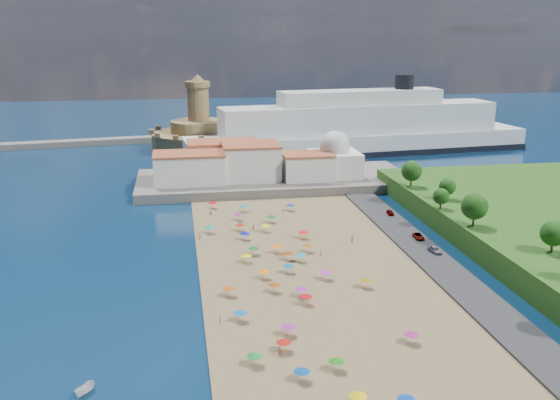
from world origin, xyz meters
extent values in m
plane|color=#071938|center=(0.00, 0.00, 0.00)|extent=(700.00, 700.00, 0.00)
cube|color=#59544C|center=(10.00, 73.00, 1.50)|extent=(90.00, 36.00, 3.00)
cube|color=#59544C|center=(-12.00, 108.00, 1.20)|extent=(18.00, 70.00, 2.40)
cube|color=silver|center=(-18.00, 69.00, 7.50)|extent=(22.00, 14.00, 9.00)
cube|color=silver|center=(2.00, 71.00, 8.50)|extent=(18.00, 16.00, 11.00)
cube|color=silver|center=(20.00, 67.00, 7.00)|extent=(16.00, 12.00, 8.00)
cube|color=silver|center=(-6.00, 83.00, 8.00)|extent=(24.00, 14.00, 10.00)
cube|color=silver|center=(30.00, 71.00, 7.00)|extent=(16.00, 16.00, 8.00)
sphere|color=silver|center=(30.00, 71.00, 13.00)|extent=(10.00, 10.00, 10.00)
cylinder|color=silver|center=(30.00, 71.00, 16.80)|extent=(1.20, 1.20, 1.60)
cylinder|color=#9B844D|center=(-12.00, 138.00, 4.00)|extent=(40.00, 40.00, 8.00)
cylinder|color=#9B844D|center=(-12.00, 138.00, 10.50)|extent=(24.00, 24.00, 5.00)
cylinder|color=#9B844D|center=(-12.00, 138.00, 20.00)|extent=(9.00, 9.00, 14.00)
cylinder|color=#9B844D|center=(-12.00, 138.00, 28.20)|extent=(10.40, 10.40, 2.40)
cone|color=#9B844D|center=(-12.00, 138.00, 30.90)|extent=(6.00, 6.00, 3.00)
cube|color=black|center=(53.68, 121.88, 1.18)|extent=(148.36, 37.83, 2.36)
cube|color=silver|center=(53.68, 121.88, 4.38)|extent=(147.32, 37.33, 8.75)
cube|color=silver|center=(53.68, 121.88, 14.59)|extent=(117.90, 30.25, 11.67)
cube|color=silver|center=(53.68, 121.88, 23.34)|extent=(69.15, 21.03, 5.83)
cylinder|color=black|center=(73.01, 124.02, 29.17)|extent=(7.78, 7.78, 5.83)
cylinder|color=gray|center=(-3.81, -14.91, 1.25)|extent=(0.07, 0.07, 2.00)
cone|color=#85490C|center=(-3.81, -14.91, 2.15)|extent=(2.50, 2.50, 0.60)
cylinder|color=gray|center=(-12.67, -15.31, 1.25)|extent=(0.07, 0.07, 2.00)
cone|color=#BF4E0F|center=(-12.67, -15.31, 2.15)|extent=(2.50, 2.50, 0.60)
cylinder|color=gray|center=(7.73, -10.17, 1.25)|extent=(0.07, 0.07, 2.00)
cone|color=#BE28A7|center=(7.73, -10.17, 2.15)|extent=(2.50, 2.50, 0.60)
cylinder|color=gray|center=(9.53, 40.86, 1.25)|extent=(0.07, 0.07, 2.00)
cone|color=navy|center=(9.53, 40.86, 2.15)|extent=(2.50, 2.50, 0.60)
cylinder|color=gray|center=(-7.44, 2.17, 1.25)|extent=(0.07, 0.07, 2.00)
cone|color=yellow|center=(-7.44, 2.17, 2.15)|extent=(2.50, 2.50, 0.60)
cylinder|color=gray|center=(4.67, 0.60, 1.25)|extent=(0.07, 0.07, 2.00)
cone|color=#10998F|center=(4.67, 0.60, 2.15)|extent=(2.50, 2.50, 0.60)
cylinder|color=gray|center=(2.06, 2.20, 1.25)|extent=(0.07, 0.07, 2.00)
cone|color=#7A380B|center=(2.06, 2.20, 2.15)|extent=(2.50, 2.50, 0.60)
cylinder|color=gray|center=(1.57, -54.61, 1.25)|extent=(0.07, 0.07, 2.00)
cone|color=#CEBA0B|center=(1.57, -54.61, 2.15)|extent=(2.50, 2.50, 0.60)
cylinder|color=gray|center=(-5.75, 33.87, 1.25)|extent=(0.07, 0.07, 2.00)
cone|color=#992076|center=(-5.75, 33.87, 2.15)|extent=(2.50, 2.50, 0.60)
cylinder|color=gray|center=(-5.15, 6.76, 1.25)|extent=(0.07, 0.07, 2.00)
cone|color=#12681D|center=(-5.15, 6.76, 2.15)|extent=(2.50, 2.50, 0.60)
cylinder|color=gray|center=(1.22, -21.29, 1.25)|extent=(0.07, 0.07, 2.00)
cone|color=#B60E11|center=(1.22, -21.29, 2.15)|extent=(2.50, 2.50, 0.60)
cylinder|color=gray|center=(-6.45, 24.78, 1.25)|extent=(0.07, 0.07, 2.00)
cone|color=#A7220D|center=(-6.45, 24.78, 2.15)|extent=(2.50, 2.50, 0.60)
cylinder|color=gray|center=(-14.31, 24.23, 1.25)|extent=(0.07, 0.07, 2.00)
cone|color=#0D7C74|center=(-14.31, 24.23, 2.15)|extent=(2.50, 2.50, 0.60)
cylinder|color=gray|center=(7.42, 6.66, 1.25)|extent=(0.07, 0.07, 2.00)
cone|color=#8F560D|center=(7.42, 6.66, 2.15)|extent=(2.50, 2.50, 0.60)
cylinder|color=gray|center=(-5.99, 17.55, 1.25)|extent=(0.07, 0.07, 2.00)
cone|color=#0D10AD|center=(-5.99, 17.55, 2.15)|extent=(2.50, 2.50, 0.60)
cone|color=#0E39B9|center=(7.80, -56.35, 2.15)|extent=(2.50, 2.50, 0.60)
cylinder|color=gray|center=(-11.60, -26.22, 1.25)|extent=(0.07, 0.07, 2.00)
cone|color=#0B5D99|center=(-11.60, -26.22, 2.15)|extent=(2.50, 2.50, 0.60)
cylinder|color=gray|center=(1.10, -17.79, 1.25)|extent=(0.07, 0.07, 2.00)
cone|color=#AB24A2|center=(1.10, -17.79, 2.15)|extent=(2.50, 2.50, 0.60)
cylinder|color=gray|center=(-4.20, -32.88, 1.25)|extent=(0.07, 0.07, 2.00)
cone|color=#A22295|center=(-4.20, -32.88, 2.15)|extent=(2.50, 2.50, 0.60)
cylinder|color=gray|center=(-4.75, -47.12, 1.25)|extent=(0.07, 0.07, 2.00)
cone|color=#0A458D|center=(-4.75, -47.12, 2.15)|extent=(2.50, 2.50, 0.60)
cylinder|color=gray|center=(-11.07, -41.63, 1.25)|extent=(0.07, 0.07, 2.00)
cone|color=#157B2C|center=(-11.07, -41.63, 2.15)|extent=(2.50, 2.50, 0.60)
cylinder|color=gray|center=(-12.01, 47.01, 1.25)|extent=(0.07, 0.07, 2.00)
cone|color=red|center=(-12.01, 47.01, 2.15)|extent=(2.50, 2.50, 0.60)
cylinder|color=gray|center=(8.34, 16.25, 1.25)|extent=(0.07, 0.07, 2.00)
cone|color=#F9130B|center=(8.34, 16.25, 2.15)|extent=(2.50, 2.50, 0.60)
cylinder|color=gray|center=(15.24, -38.90, 1.25)|extent=(0.07, 0.07, 2.00)
cone|color=#A1226E|center=(15.24, -38.90, 2.15)|extent=(2.50, 2.50, 0.60)
cylinder|color=gray|center=(0.37, 7.10, 1.25)|extent=(0.07, 0.07, 2.00)
cone|color=orange|center=(0.37, 7.10, 2.15)|extent=(2.50, 2.50, 0.60)
cylinder|color=gray|center=(2.52, 30.56, 1.25)|extent=(0.07, 0.07, 2.00)
cone|color=#157815|center=(2.52, 30.56, 2.15)|extent=(2.50, 2.50, 0.60)
cylinder|color=gray|center=(-5.86, -38.02, 1.25)|extent=(0.07, 0.07, 2.00)
cone|color=#B1170E|center=(-5.86, -38.02, 2.15)|extent=(2.50, 2.50, 0.60)
cylinder|color=gray|center=(-4.83, -7.68, 1.25)|extent=(0.07, 0.07, 2.00)
cone|color=orange|center=(-4.83, -7.68, 2.15)|extent=(2.50, 2.50, 0.60)
cylinder|color=gray|center=(0.98, -45.16, 1.25)|extent=(0.07, 0.07, 2.00)
cone|color=#1D7815|center=(0.98, -45.16, 2.15)|extent=(2.50, 2.50, 0.60)
cylinder|color=gray|center=(0.00, 22.94, 1.25)|extent=(0.07, 0.07, 2.00)
cone|color=yellow|center=(0.00, 22.94, 2.15)|extent=(2.50, 2.50, 0.60)
cylinder|color=gray|center=(0.75, -5.41, 1.25)|extent=(0.07, 0.07, 2.00)
cone|color=#0F618E|center=(0.75, -5.41, 2.15)|extent=(2.50, 2.50, 0.60)
cylinder|color=gray|center=(-3.55, 42.12, 1.25)|extent=(0.07, 0.07, 2.00)
cone|color=#0E8578|center=(-3.55, 42.12, 2.15)|extent=(2.50, 2.50, 0.60)
cylinder|color=gray|center=(14.63, -15.64, 1.25)|extent=(0.07, 0.07, 2.00)
cone|color=#A0790E|center=(14.63, -15.64, 2.15)|extent=(2.50, 2.50, 0.60)
imported|color=tan|center=(-2.88, 24.85, 1.17)|extent=(1.10, 1.14, 1.85)
imported|color=tan|center=(-16.92, 19.73, 1.19)|extent=(1.40, 1.28, 1.89)
imported|color=tan|center=(-15.25, -26.47, 1.05)|extent=(0.55, 0.68, 1.61)
imported|color=tan|center=(-6.73, -39.46, 1.13)|extent=(1.69, 0.79, 1.75)
imported|color=tan|center=(-13.10, 38.91, 1.07)|extent=(0.96, 0.41, 1.64)
imported|color=tan|center=(9.83, 3.36, 1.15)|extent=(0.78, 0.74, 1.80)
imported|color=tan|center=(19.52, 11.66, 1.16)|extent=(1.48, 1.65, 1.82)
imported|color=tan|center=(6.54, 37.24, 1.10)|extent=(1.13, 1.26, 1.69)
imported|color=white|center=(-35.77, -45.05, 0.73)|extent=(3.32, 3.89, 1.45)
imported|color=gray|center=(36.00, 31.24, 1.34)|extent=(1.78, 3.84, 1.27)
imported|color=gray|center=(36.00, 0.37, 1.35)|extent=(2.40, 4.65, 1.29)
imported|color=gray|center=(36.00, 10.49, 1.31)|extent=(2.27, 4.50, 1.22)
cylinder|color=#382314|center=(53.45, -17.10, 7.47)|extent=(0.50, 0.50, 2.94)
sphere|color=#14380F|center=(53.45, -17.10, 10.11)|extent=(5.29, 5.29, 5.29)
cylinder|color=#382314|center=(45.65, 2.02, 7.73)|extent=(0.50, 0.50, 3.46)
sphere|color=#14380F|center=(45.65, 2.02, 10.85)|extent=(6.23, 6.23, 6.23)
cylinder|color=#382314|center=(44.24, 17.31, 7.16)|extent=(0.50, 0.50, 2.31)
sphere|color=#14380F|center=(44.24, 17.31, 9.23)|extent=(4.16, 4.16, 4.16)
cylinder|color=#382314|center=(49.60, 25.53, 7.27)|extent=(0.50, 0.50, 2.54)
sphere|color=#14380F|center=(49.60, 25.53, 9.55)|extent=(4.57, 4.57, 4.57)
cylinder|color=#382314|center=(45.30, 40.75, 7.66)|extent=(0.50, 0.50, 3.31)
sphere|color=#14380F|center=(45.30, 40.75, 10.64)|extent=(5.96, 5.96, 5.96)
camera|label=1|loc=(-21.24, -126.75, 50.13)|focal=40.00mm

